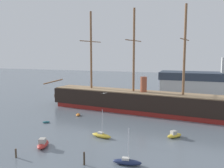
% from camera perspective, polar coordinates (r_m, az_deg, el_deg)
% --- Properties ---
extents(tall_ship, '(65.97, 16.65, 31.77)m').
position_cam_1_polar(tall_ship, '(78.09, 4.91, -3.86)').
color(tall_ship, maroon).
rests_on(tall_ship, ground).
extents(motorboat_foreground_left, '(3.12, 4.82, 1.88)m').
position_cam_1_polar(motorboat_foreground_left, '(51.98, -15.60, -13.13)').
color(motorboat_foreground_left, '#B22D28').
rests_on(motorboat_foreground_left, ground).
extents(sailboat_foreground_right, '(4.96, 1.96, 6.30)m').
position_cam_1_polar(sailboat_foreground_right, '(43.21, 3.47, -17.39)').
color(sailboat_foreground_right, '#1E284C').
rests_on(sailboat_foreground_right, ground).
extents(sailboat_near_centre, '(5.02, 2.43, 6.27)m').
position_cam_1_polar(sailboat_near_centre, '(55.48, -2.44, -11.67)').
color(sailboat_near_centre, gold).
rests_on(sailboat_near_centre, ground).
extents(dinghy_mid_left, '(2.10, 1.68, 0.46)m').
position_cam_1_polar(dinghy_mid_left, '(68.62, -14.90, -8.44)').
color(dinghy_mid_left, '#236670').
rests_on(dinghy_mid_left, ground).
extents(motorboat_mid_right, '(3.68, 3.80, 1.57)m').
position_cam_1_polar(motorboat_mid_right, '(57.05, 14.13, -11.33)').
color(motorboat_mid_right, gold).
rests_on(motorboat_mid_right, ground).
extents(dinghy_alongside_bow, '(1.91, 2.82, 0.61)m').
position_cam_1_polar(dinghy_alongside_bow, '(74.26, -7.83, -6.99)').
color(dinghy_alongside_bow, orange).
rests_on(dinghy_alongside_bow, ground).
extents(motorboat_far_left, '(3.56, 4.26, 1.68)m').
position_cam_1_polar(motorboat_far_left, '(99.26, -11.88, -3.27)').
color(motorboat_far_left, silver).
rests_on(motorboat_far_left, ground).
extents(motorboat_far_right, '(4.02, 2.58, 1.57)m').
position_cam_1_polar(motorboat_far_right, '(82.35, 23.99, -5.96)').
color(motorboat_far_right, gray).
rests_on(motorboat_far_right, ground).
extents(motorboat_distant_centre, '(3.61, 4.28, 1.69)m').
position_cam_1_polar(motorboat_distant_centre, '(98.51, 7.44, -3.25)').
color(motorboat_distant_centre, '#236670').
rests_on(motorboat_distant_centre, ground).
extents(mooring_piling_nearest, '(0.33, 0.33, 1.60)m').
position_cam_1_polar(mooring_piling_nearest, '(48.73, -21.23, -14.60)').
color(mooring_piling_nearest, '#4C3D2D').
rests_on(mooring_piling_nearest, ground).
extents(mooring_piling_left_pair, '(0.31, 0.31, 2.22)m').
position_cam_1_polar(mooring_piling_left_pair, '(43.08, -6.42, -16.66)').
color(mooring_piling_left_pair, '#382B1E').
rests_on(mooring_piling_left_pair, ground).
extents(seagull_in_flight, '(0.88, 1.19, 0.14)m').
position_cam_1_polar(seagull_in_flight, '(48.69, -1.87, -2.14)').
color(seagull_in_flight, silver).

